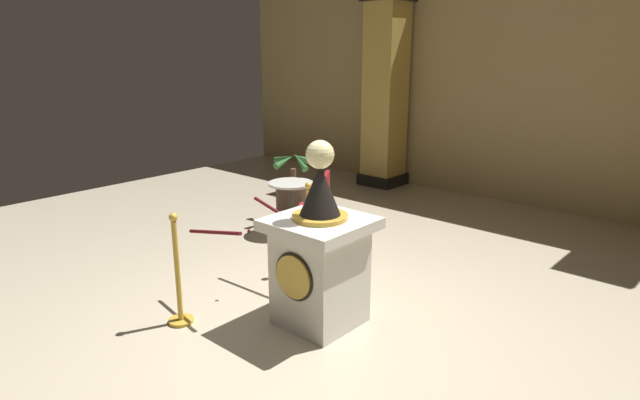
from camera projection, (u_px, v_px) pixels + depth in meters
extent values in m
plane|color=beige|center=(304.00, 318.00, 5.14)|extent=(12.48, 12.48, 0.00)
cube|color=tan|center=(534.00, 94.00, 8.47)|extent=(12.48, 0.16, 3.56)
cube|color=silver|center=(320.00, 276.00, 4.95)|extent=(0.67, 0.67, 0.92)
cube|color=silver|center=(320.00, 224.00, 4.81)|extent=(0.84, 0.84, 0.10)
cylinder|color=gold|center=(293.00, 277.00, 4.67)|extent=(0.40, 0.03, 0.40)
cylinder|color=black|center=(294.00, 277.00, 4.67)|extent=(0.44, 0.01, 0.44)
cylinder|color=gold|center=(320.00, 217.00, 4.79)|extent=(0.50, 0.50, 0.04)
cone|color=black|center=(320.00, 190.00, 4.72)|extent=(0.37, 0.37, 0.46)
cylinder|color=gold|center=(320.00, 165.00, 4.66)|extent=(0.03, 0.03, 0.06)
sphere|color=beige|center=(320.00, 154.00, 4.64)|extent=(0.25, 0.25, 0.25)
cylinder|color=gold|center=(309.00, 270.00, 6.20)|extent=(0.24, 0.24, 0.03)
cylinder|color=gold|center=(309.00, 231.00, 6.07)|extent=(0.05, 0.05, 0.98)
sphere|color=gold|center=(308.00, 186.00, 5.93)|extent=(0.08, 0.08, 0.08)
cylinder|color=gold|center=(181.00, 321.00, 5.06)|extent=(0.24, 0.24, 0.03)
cylinder|color=gold|center=(178.00, 273.00, 4.92)|extent=(0.05, 0.05, 1.00)
sphere|color=gold|center=(173.00, 217.00, 4.78)|extent=(0.08, 0.08, 0.08)
cylinder|color=#591419|center=(280.00, 214.00, 5.70)|extent=(0.85, 0.08, 0.22)
cylinder|color=#591419|center=(214.00, 232.00, 5.13)|extent=(0.85, 0.08, 0.22)
sphere|color=#591419|center=(249.00, 231.00, 5.44)|extent=(0.04, 0.04, 0.04)
cube|color=black|center=(383.00, 179.00, 10.18)|extent=(0.71, 0.71, 0.20)
cube|color=gold|center=(385.00, 92.00, 9.74)|extent=(0.61, 0.61, 3.42)
cylinder|color=#4C3828|center=(294.00, 203.00, 8.02)|extent=(0.52, 0.52, 0.52)
cylinder|color=brown|center=(293.00, 177.00, 7.91)|extent=(0.08, 0.08, 0.26)
cone|color=#2D662D|center=(300.00, 162.00, 7.71)|extent=(0.36, 0.17, 0.27)
cone|color=#2D662D|center=(301.00, 158.00, 7.97)|extent=(0.12, 0.36, 0.23)
cone|color=#2D662D|center=(284.00, 158.00, 7.94)|extent=(0.36, 0.12, 0.20)
cone|color=#2D662D|center=(284.00, 161.00, 7.72)|extent=(0.12, 0.36, 0.20)
cylinder|color=#332D28|center=(291.00, 231.00, 7.52)|extent=(0.43, 0.43, 0.03)
cylinder|color=#332D28|center=(291.00, 208.00, 7.43)|extent=(0.06, 0.06, 0.70)
cylinder|color=silver|center=(291.00, 183.00, 7.34)|extent=(0.62, 0.62, 0.03)
cylinder|color=black|center=(303.00, 224.00, 7.18)|extent=(0.03, 0.03, 0.45)
cylinder|color=black|center=(299.00, 231.00, 6.87)|extent=(0.03, 0.03, 0.45)
cylinder|color=black|center=(327.00, 224.00, 7.14)|extent=(0.03, 0.03, 0.45)
cylinder|color=black|center=(324.00, 232.00, 6.84)|extent=(0.03, 0.03, 0.45)
cube|color=maroon|center=(313.00, 209.00, 6.94)|extent=(0.56, 0.56, 0.06)
cube|color=maroon|center=(326.00, 190.00, 6.85)|extent=(0.27, 0.36, 0.45)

